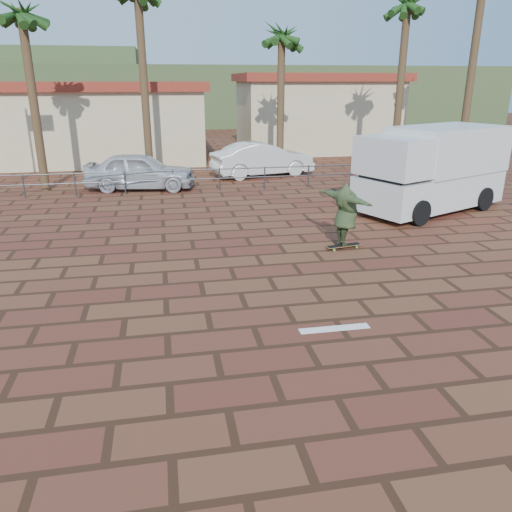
{
  "coord_description": "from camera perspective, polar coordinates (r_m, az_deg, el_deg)",
  "views": [
    {
      "loc": [
        -2.39,
        -9.44,
        4.55
      ],
      "look_at": [
        -0.44,
        1.03,
        0.8
      ],
      "focal_mm": 35.0,
      "sensor_mm": 36.0,
      "label": 1
    }
  ],
  "objects": [
    {
      "name": "building_west",
      "position": [
        31.73,
        -17.65,
        14.43
      ],
      "size": [
        12.6,
        7.6,
        4.5
      ],
      "color": "beige",
      "rests_on": "ground"
    },
    {
      "name": "building_east",
      "position": [
        35.07,
        6.95,
        15.98
      ],
      "size": [
        10.6,
        6.6,
        5.0
      ],
      "color": "beige",
      "rests_on": "ground"
    },
    {
      "name": "longboard",
      "position": [
        14.49,
        10.0,
        1.17
      ],
      "size": [
        1.1,
        0.42,
        0.11
      ],
      "rotation": [
        0.0,
        0.0,
        0.18
      ],
      "color": "olive",
      "rests_on": "ground"
    },
    {
      "name": "palm_center",
      "position": [
        25.69,
        2.95,
        23.42
      ],
      "size": [
        2.4,
        2.4,
        7.75
      ],
      "color": "brown",
      "rests_on": "ground"
    },
    {
      "name": "street_sign",
      "position": [
        22.57,
        19.13,
        10.32
      ],
      "size": [
        0.38,
        0.19,
        1.99
      ],
      "rotation": [
        0.0,
        0.0,
        0.4
      ],
      "color": "gray",
      "rests_on": "ground"
    },
    {
      "name": "palm_far_left",
      "position": [
        23.61,
        -25.19,
        23.28
      ],
      "size": [
        2.4,
        2.4,
        8.25
      ],
      "color": "brown",
      "rests_on": "ground"
    },
    {
      "name": "skateboarder",
      "position": [
        14.24,
        10.21,
        4.66
      ],
      "size": [
        1.28,
        2.27,
        1.79
      ],
      "primitive_type": "imported",
      "rotation": [
        0.0,
        0.0,
        1.9
      ],
      "color": "#324123",
      "rests_on": "longboard"
    },
    {
      "name": "car_silver",
      "position": [
        22.77,
        -13.11,
        9.44
      ],
      "size": [
        4.96,
        2.58,
        1.61
      ],
      "primitive_type": "imported",
      "rotation": [
        0.0,
        0.0,
        1.42
      ],
      "color": "#BABDC2",
      "rests_on": "ground"
    },
    {
      "name": "campervan",
      "position": [
        19.4,
        19.54,
        9.49
      ],
      "size": [
        6.26,
        4.54,
        3.0
      ],
      "rotation": [
        0.0,
        0.0,
        0.42
      ],
      "color": "silver",
      "rests_on": "ground"
    },
    {
      "name": "guardrail",
      "position": [
        21.91,
        -4.2,
        9.18
      ],
      "size": [
        24.06,
        0.06,
        1.0
      ],
      "color": "#47494F",
      "rests_on": "ground"
    },
    {
      "name": "hill_front",
      "position": [
        59.51,
        -8.68,
        17.7
      ],
      "size": [
        70.0,
        18.0,
        6.0
      ],
      "primitive_type": "cube",
      "color": "#384C28",
      "rests_on": "ground"
    },
    {
      "name": "ground",
      "position": [
        10.75,
        3.32,
        -5.68
      ],
      "size": [
        120.0,
        120.0,
        0.0
      ],
      "primitive_type": "plane",
      "color": "brown",
      "rests_on": "ground"
    },
    {
      "name": "car_white",
      "position": [
        25.42,
        0.74,
        11.0
      ],
      "size": [
        5.32,
        2.78,
        1.67
      ],
      "primitive_type": "imported",
      "rotation": [
        0.0,
        0.0,
        1.78
      ],
      "color": "silver",
      "rests_on": "ground"
    },
    {
      "name": "paint_stripe",
      "position": [
        9.9,
        8.96,
        -8.18
      ],
      "size": [
        1.4,
        0.22,
        0.01
      ],
      "primitive_type": "cube",
      "color": "white",
      "rests_on": "ground"
    },
    {
      "name": "palm_right",
      "position": [
        26.23,
        16.9,
        25.29
      ],
      "size": [
        2.4,
        2.4,
        9.05
      ],
      "color": "brown",
      "rests_on": "ground"
    }
  ]
}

